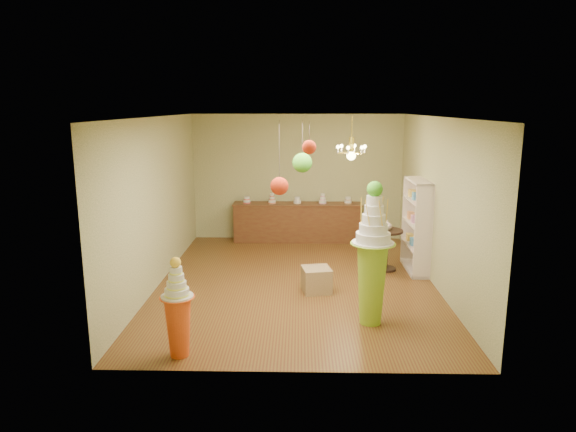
{
  "coord_description": "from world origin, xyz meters",
  "views": [
    {
      "loc": [
        0.05,
        -8.98,
        3.19
      ],
      "look_at": [
        -0.15,
        0.0,
        1.25
      ],
      "focal_mm": 32.0,
      "sensor_mm": 36.0,
      "label": 1
    }
  ],
  "objects_px": {
    "pedestal_green": "(372,266)",
    "pedestal_orange": "(178,317)",
    "sideboard": "(297,222)",
    "round_table": "(386,244)"
  },
  "relations": [
    {
      "from": "pedestal_green",
      "to": "sideboard",
      "type": "bearing_deg",
      "value": 103.3
    },
    {
      "from": "sideboard",
      "to": "round_table",
      "type": "bearing_deg",
      "value": -51.05
    },
    {
      "from": "pedestal_orange",
      "to": "round_table",
      "type": "relative_size",
      "value": 1.64
    },
    {
      "from": "sideboard",
      "to": "round_table",
      "type": "height_order",
      "value": "sideboard"
    },
    {
      "from": "pedestal_orange",
      "to": "sideboard",
      "type": "relative_size",
      "value": 0.44
    },
    {
      "from": "pedestal_green",
      "to": "pedestal_orange",
      "type": "height_order",
      "value": "pedestal_green"
    },
    {
      "from": "pedestal_orange",
      "to": "sideboard",
      "type": "distance_m",
      "value": 6.01
    },
    {
      "from": "pedestal_orange",
      "to": "round_table",
      "type": "bearing_deg",
      "value": 48.15
    },
    {
      "from": "pedestal_green",
      "to": "sideboard",
      "type": "distance_m",
      "value": 4.88
    },
    {
      "from": "round_table",
      "to": "pedestal_orange",
      "type": "bearing_deg",
      "value": -131.85
    }
  ]
}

